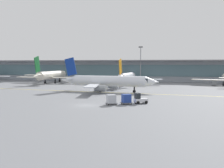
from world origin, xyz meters
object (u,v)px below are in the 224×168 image
at_px(gate_airplane_2, 127,77).
at_px(apron_light_mast_1, 141,63).
at_px(baggage_tug, 140,99).
at_px(gate_airplane_1, 52,75).
at_px(taxiing_regional_jet, 108,81).
at_px(cargo_dolly_trailing, 111,99).
at_px(cargo_dolly_lead, 126,99).

distance_m(gate_airplane_2, apron_light_mast_1, 18.06).
relative_size(baggage_tug, apron_light_mast_1, 0.19).
height_order(gate_airplane_1, taxiing_regional_jet, gate_airplane_1).
xyz_separation_m(taxiing_regional_jet, cargo_dolly_trailing, (7.00, -24.77, -1.89)).
relative_size(baggage_tug, cargo_dolly_trailing, 1.13).
relative_size(gate_airplane_2, baggage_tug, 9.86).
bearing_deg(gate_airplane_1, apron_light_mast_1, -67.23).
distance_m(taxiing_regional_jet, baggage_tug, 25.07).
bearing_deg(apron_light_mast_1, gate_airplane_1, -155.16).
bearing_deg(gate_airplane_2, cargo_dolly_trailing, -172.09).
bearing_deg(cargo_dolly_lead, taxiing_regional_jet, 82.87).
bearing_deg(gate_airplane_1, gate_airplane_2, -93.94).
xyz_separation_m(gate_airplane_1, apron_light_mast_1, (34.39, 15.92, 5.18)).
distance_m(gate_airplane_2, cargo_dolly_lead, 52.53).
relative_size(gate_airplane_1, cargo_dolly_lead, 12.37).
bearing_deg(cargo_dolly_lead, baggage_tug, 0.00).
bearing_deg(cargo_dolly_lead, gate_airplane_1, 98.02).
xyz_separation_m(taxiing_regional_jet, baggage_tug, (12.11, -21.85, -2.05)).
bearing_deg(cargo_dolly_trailing, baggage_tug, 0.00).
height_order(cargo_dolly_lead, cargo_dolly_trailing, same).
height_order(gate_airplane_1, apron_light_mast_1, apron_light_mast_1).
xyz_separation_m(baggage_tug, apron_light_mast_1, (-8.80, 67.21, 7.51)).
relative_size(gate_airplane_1, baggage_tug, 10.97).
distance_m(gate_airplane_1, apron_light_mast_1, 38.25).
relative_size(taxiing_regional_jet, apron_light_mast_1, 1.92).
distance_m(gate_airplane_1, taxiing_regional_jet, 42.81).
relative_size(gate_airplane_1, cargo_dolly_trailing, 12.37).
bearing_deg(gate_airplane_1, taxiing_regional_jet, -135.52).
relative_size(cargo_dolly_lead, cargo_dolly_trailing, 1.00).
distance_m(baggage_tug, cargo_dolly_trailing, 5.89).
distance_m(taxiing_regional_jet, cargo_dolly_lead, 25.25).
relative_size(cargo_dolly_lead, apron_light_mast_1, 0.17).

